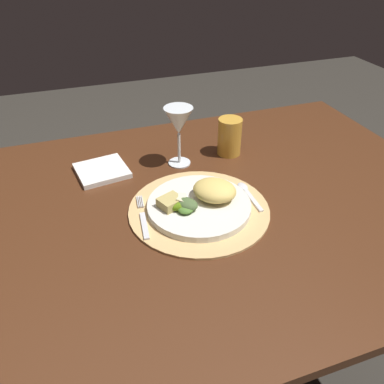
{
  "coord_description": "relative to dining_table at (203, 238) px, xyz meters",
  "views": [
    {
      "loc": [
        -0.28,
        -0.7,
        1.28
      ],
      "look_at": [
        -0.02,
        0.02,
        0.74
      ],
      "focal_mm": 36.34,
      "sensor_mm": 36.0,
      "label": 1
    }
  ],
  "objects": [
    {
      "name": "ground_plane",
      "position": [
        0.0,
        0.0,
        -0.6
      ],
      "size": [
        6.0,
        6.0,
        0.0
      ],
      "primitive_type": "plane",
      "color": "#312D27"
    },
    {
      "name": "dining_table",
      "position": [
        0.0,
        0.0,
        0.0
      ],
      "size": [
        1.3,
        0.92,
        0.72
      ],
      "color": "#492614",
      "rests_on": "ground"
    },
    {
      "name": "placemat",
      "position": [
        -0.02,
        -0.03,
        0.12
      ],
      "size": [
        0.33,
        0.33,
        0.01
      ],
      "primitive_type": "cylinder",
      "color": "tan",
      "rests_on": "dining_table"
    },
    {
      "name": "dinner_plate",
      "position": [
        -0.02,
        -0.03,
        0.13
      ],
      "size": [
        0.24,
        0.24,
        0.02
      ],
      "primitive_type": "cylinder",
      "color": "silver",
      "rests_on": "placemat"
    },
    {
      "name": "pasta_serving",
      "position": [
        0.02,
        -0.02,
        0.16
      ],
      "size": [
        0.14,
        0.14,
        0.04
      ],
      "primitive_type": "ellipsoid",
      "rotation": [
        0.0,
        0.0,
        5.51
      ],
      "color": "#E2C162",
      "rests_on": "dinner_plate"
    },
    {
      "name": "salad_greens",
      "position": [
        -0.06,
        -0.04,
        0.15
      ],
      "size": [
        0.08,
        0.07,
        0.03
      ],
      "color": "#485F33",
      "rests_on": "dinner_plate"
    },
    {
      "name": "bread_piece",
      "position": [
        -0.09,
        -0.02,
        0.15
      ],
      "size": [
        0.06,
        0.06,
        0.02
      ],
      "primitive_type": "cube",
      "rotation": [
        0.0,
        0.0,
        0.4
      ],
      "color": "tan",
      "rests_on": "dinner_plate"
    },
    {
      "name": "fork",
      "position": [
        -0.16,
        -0.02,
        0.12
      ],
      "size": [
        0.03,
        0.16,
        0.0
      ],
      "color": "silver",
      "rests_on": "placemat"
    },
    {
      "name": "spoon",
      "position": [
        0.11,
        -0.0,
        0.12
      ],
      "size": [
        0.02,
        0.13,
        0.01
      ],
      "color": "silver",
      "rests_on": "placemat"
    },
    {
      "name": "napkin",
      "position": [
        -0.21,
        0.22,
        0.12
      ],
      "size": [
        0.15,
        0.14,
        0.01
      ],
      "primitive_type": "cube",
      "rotation": [
        0.0,
        0.0,
        0.14
      ],
      "color": "white",
      "rests_on": "dining_table"
    },
    {
      "name": "wine_glass",
      "position": [
        0.0,
        0.2,
        0.24
      ],
      "size": [
        0.08,
        0.08,
        0.17
      ],
      "color": "silver",
      "rests_on": "dining_table"
    },
    {
      "name": "amber_tumbler",
      "position": [
        0.15,
        0.2,
        0.17
      ],
      "size": [
        0.07,
        0.07,
        0.11
      ],
      "primitive_type": "cylinder",
      "color": "gold",
      "rests_on": "dining_table"
    }
  ]
}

